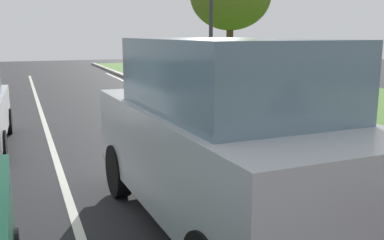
{
  "coord_description": "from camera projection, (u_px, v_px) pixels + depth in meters",
  "views": [
    {
      "loc": [
        -1.23,
        3.8,
        2.34
      ],
      "look_at": [
        0.88,
        9.16,
        1.2
      ],
      "focal_mm": 41.13,
      "sensor_mm": 36.0,
      "label": 1
    }
  ],
  "objects": [
    {
      "name": "traffic_light_near_right",
      "position": [
        212.0,
        2.0,
        15.22
      ],
      "size": [
        0.32,
        0.5,
        5.05
      ],
      "color": "#2D2D2D",
      "rests_on": "ground"
    },
    {
      "name": "curb_right",
      "position": [
        238.0,
        121.0,
        11.67
      ],
      "size": [
        0.24,
        48.0,
        0.12
      ],
      "primitive_type": "cube",
      "color": "#9E9B93",
      "rests_on": "ground"
    },
    {
      "name": "lane_line_right_edge",
      "position": [
        221.0,
        124.0,
        11.5
      ],
      "size": [
        0.12,
        32.0,
        0.01
      ],
      "primitive_type": "cube",
      "color": "silver",
      "rests_on": "ground"
    },
    {
      "name": "grass_verge_right",
      "position": [
        368.0,
        111.0,
        13.26
      ],
      "size": [
        9.0,
        48.0,
        0.06
      ],
      "primitive_type": "cube",
      "color": "#548433",
      "rests_on": "ground"
    },
    {
      "name": "ground_plane",
      "position": [
        81.0,
        136.0,
        10.21
      ],
      "size": [
        60.0,
        60.0,
        0.0
      ],
      "primitive_type": "plane",
      "color": "#262628"
    },
    {
      "name": "car_suv_ahead",
      "position": [
        223.0,
        135.0,
        5.16
      ],
      "size": [
        2.11,
        4.57,
        2.28
      ],
      "rotation": [
        0.0,
        0.0,
        0.04
      ],
      "color": "#B7BABF",
      "rests_on": "ground"
    },
    {
      "name": "lane_line_center",
      "position": [
        49.0,
        138.0,
        9.96
      ],
      "size": [
        0.12,
        32.0,
        0.01
      ],
      "primitive_type": "cube",
      "color": "silver",
      "rests_on": "ground"
    }
  ]
}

